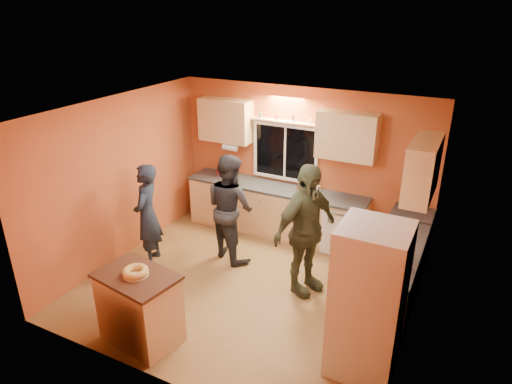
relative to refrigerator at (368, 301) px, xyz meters
The scene contains 14 objects.
ground 2.24m from the refrigerator, 157.06° to the left, with size 4.50×4.50×0.00m, color brown.
room_shell 2.26m from the refrigerator, 145.60° to the left, with size 4.54×4.04×2.61m.
back_counter 3.16m from the refrigerator, 126.89° to the left, with size 4.23×0.62×0.90m.
right_counter 1.38m from the refrigerator, 87.36° to the left, with size 0.62×1.84×0.90m.
refrigerator is the anchor object (origin of this frame).
island 2.69m from the refrigerator, 163.48° to the right, with size 1.04×0.79×0.92m.
bundt_pastry 2.65m from the refrigerator, 163.48° to the right, with size 0.31×0.31×0.09m, color tan.
person_left 3.68m from the refrigerator, 168.51° to the left, with size 0.60×0.39×1.65m, color black.
person_center 2.94m from the refrigerator, 150.09° to the left, with size 0.85×0.66×1.74m, color black.
person_right 1.60m from the refrigerator, 136.02° to the left, with size 1.13×0.47×1.92m, color #2B311F.
mixing_bowl 3.04m from the refrigerator, 123.46° to the left, with size 0.34×0.34×0.08m, color #321B10.
utensil_crock 4.08m from the refrigerator, 141.13° to the left, with size 0.14×0.14×0.17m, color beige.
potted_plant 0.99m from the refrigerator, 84.17° to the left, with size 0.30×0.26×0.33m, color gray.
red_box 1.07m from the refrigerator, 87.34° to the left, with size 0.16×0.12×0.07m, color red.
Camera 1 is at (2.65, -4.96, 3.89)m, focal length 32.00 mm.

